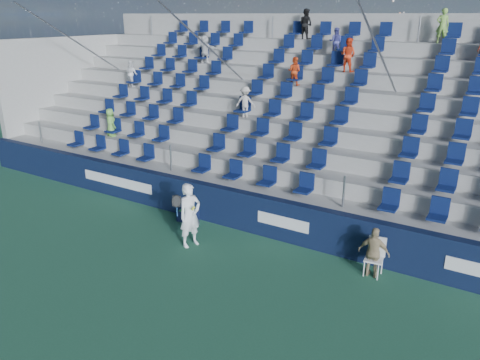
# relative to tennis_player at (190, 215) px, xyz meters

# --- Properties ---
(ground) EXTENTS (70.00, 70.00, 0.00)m
(ground) POSITION_rel_tennis_player_xyz_m (0.61, -1.47, -0.92)
(ground) COLOR #2A6245
(ground) RESTS_ON ground
(sponsor_wall) EXTENTS (24.00, 0.32, 1.20)m
(sponsor_wall) POSITION_rel_tennis_player_xyz_m (0.61, 1.68, -0.32)
(sponsor_wall) COLOR #0E1836
(sponsor_wall) RESTS_ON ground
(grandstand) EXTENTS (24.00, 8.17, 6.63)m
(grandstand) POSITION_rel_tennis_player_xyz_m (0.60, 6.78, 1.22)
(grandstand) COLOR #A2A29D
(grandstand) RESTS_ON ground
(tennis_player) EXTENTS (0.72, 0.77, 1.84)m
(tennis_player) POSITION_rel_tennis_player_xyz_m (0.00, 0.00, 0.00)
(tennis_player) COLOR white
(tennis_player) RESTS_ON ground
(line_judge_chair) EXTENTS (0.48, 0.49, 0.98)m
(line_judge_chair) POSITION_rel_tennis_player_xyz_m (4.85, 1.18, -0.36)
(line_judge_chair) COLOR white
(line_judge_chair) RESTS_ON ground
(line_judge) EXTENTS (0.78, 0.34, 1.31)m
(line_judge) POSITION_rel_tennis_player_xyz_m (4.85, 1.03, -0.27)
(line_judge) COLOR tan
(line_judge) RESTS_ON ground
(ball_bin) EXTENTS (0.68, 0.51, 0.35)m
(ball_bin) POSITION_rel_tennis_player_xyz_m (-1.09, 1.28, -0.73)
(ball_bin) COLOR #0E1635
(ball_bin) RESTS_ON ground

